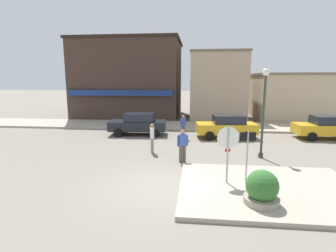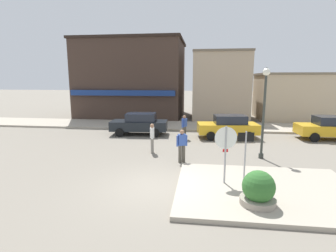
{
  "view_description": "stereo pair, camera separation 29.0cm",
  "coord_description": "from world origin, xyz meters",
  "px_view_note": "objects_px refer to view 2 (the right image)",
  "views": [
    {
      "loc": [
        1.38,
        -9.17,
        3.99
      ],
      "look_at": [
        -0.1,
        4.5,
        1.5
      ],
      "focal_mm": 28.0,
      "sensor_mm": 36.0,
      "label": 1
    },
    {
      "loc": [
        1.66,
        -9.13,
        3.99
      ],
      "look_at": [
        -0.1,
        4.5,
        1.5
      ],
      "focal_mm": 28.0,
      "sensor_mm": 36.0,
      "label": 2
    }
  ],
  "objects_px": {
    "pedestrian_crossing_far": "(184,126)",
    "pedestrian_kerb_side": "(152,137)",
    "parked_car_second": "(228,126)",
    "pedestrian_crossing_near": "(182,145)",
    "one_way_sign": "(245,152)",
    "parked_car_nearest": "(140,123)",
    "lamp_post": "(265,100)",
    "planter": "(258,192)",
    "parked_car_third": "(330,128)",
    "stop_sign": "(226,147)"
  },
  "relations": [
    {
      "from": "parked_car_third",
      "to": "pedestrian_crossing_far",
      "type": "height_order",
      "value": "pedestrian_crossing_far"
    },
    {
      "from": "lamp_post",
      "to": "pedestrian_crossing_far",
      "type": "relative_size",
      "value": 2.82
    },
    {
      "from": "planter",
      "to": "pedestrian_kerb_side",
      "type": "xyz_separation_m",
      "value": [
        -4.42,
        5.74,
        0.31
      ]
    },
    {
      "from": "pedestrian_kerb_side",
      "to": "lamp_post",
      "type": "bearing_deg",
      "value": -2.65
    },
    {
      "from": "stop_sign",
      "to": "parked_car_nearest",
      "type": "distance_m",
      "value": 10.22
    },
    {
      "from": "planter",
      "to": "pedestrian_crossing_near",
      "type": "height_order",
      "value": "pedestrian_crossing_near"
    },
    {
      "from": "parked_car_second",
      "to": "pedestrian_crossing_near",
      "type": "distance_m",
      "value": 6.35
    },
    {
      "from": "pedestrian_crossing_near",
      "to": "pedestrian_kerb_side",
      "type": "distance_m",
      "value": 2.27
    },
    {
      "from": "pedestrian_crossing_far",
      "to": "pedestrian_kerb_side",
      "type": "relative_size",
      "value": 1.0
    },
    {
      "from": "parked_car_third",
      "to": "pedestrian_crossing_near",
      "type": "xyz_separation_m",
      "value": [
        -9.33,
        -6.09,
        0.06
      ]
    },
    {
      "from": "pedestrian_crossing_near",
      "to": "planter",
      "type": "bearing_deg",
      "value": -57.8
    },
    {
      "from": "parked_car_nearest",
      "to": "pedestrian_crossing_near",
      "type": "relative_size",
      "value": 2.55
    },
    {
      "from": "pedestrian_crossing_near",
      "to": "parked_car_second",
      "type": "bearing_deg",
      "value": 64.73
    },
    {
      "from": "stop_sign",
      "to": "pedestrian_kerb_side",
      "type": "xyz_separation_m",
      "value": [
        -3.52,
        4.15,
        -0.65
      ]
    },
    {
      "from": "parked_car_nearest",
      "to": "lamp_post",
      "type": "bearing_deg",
      "value": -32.79
    },
    {
      "from": "parked_car_second",
      "to": "pedestrian_crossing_far",
      "type": "height_order",
      "value": "pedestrian_crossing_far"
    },
    {
      "from": "parked_car_third",
      "to": "one_way_sign",
      "type": "bearing_deg",
      "value": -128.34
    },
    {
      "from": "parked_car_nearest",
      "to": "one_way_sign",
      "type": "bearing_deg",
      "value": -54.59
    },
    {
      "from": "pedestrian_crossing_far",
      "to": "pedestrian_kerb_side",
      "type": "distance_m",
      "value": 3.83
    },
    {
      "from": "lamp_post",
      "to": "parked_car_second",
      "type": "height_order",
      "value": "lamp_post"
    },
    {
      "from": "stop_sign",
      "to": "planter",
      "type": "bearing_deg",
      "value": -60.79
    },
    {
      "from": "parked_car_second",
      "to": "parked_car_third",
      "type": "distance_m",
      "value": 6.63
    },
    {
      "from": "pedestrian_kerb_side",
      "to": "one_way_sign",
      "type": "bearing_deg",
      "value": -42.92
    },
    {
      "from": "pedestrian_crossing_near",
      "to": "pedestrian_kerb_side",
      "type": "relative_size",
      "value": 1.0
    },
    {
      "from": "pedestrian_crossing_near",
      "to": "pedestrian_kerb_side",
      "type": "xyz_separation_m",
      "value": [
        -1.73,
        1.47,
        0.0
      ]
    },
    {
      "from": "one_way_sign",
      "to": "pedestrian_kerb_side",
      "type": "height_order",
      "value": "one_way_sign"
    },
    {
      "from": "parked_car_third",
      "to": "stop_sign",
      "type": "bearing_deg",
      "value": -130.66
    },
    {
      "from": "parked_car_second",
      "to": "pedestrian_crossing_near",
      "type": "height_order",
      "value": "pedestrian_crossing_near"
    },
    {
      "from": "planter",
      "to": "lamp_post",
      "type": "height_order",
      "value": "lamp_post"
    },
    {
      "from": "stop_sign",
      "to": "pedestrian_kerb_side",
      "type": "distance_m",
      "value": 5.48
    },
    {
      "from": "parked_car_second",
      "to": "parked_car_third",
      "type": "bearing_deg",
      "value": 3.0
    },
    {
      "from": "planter",
      "to": "parked_car_third",
      "type": "relative_size",
      "value": 0.3
    },
    {
      "from": "parked_car_third",
      "to": "pedestrian_kerb_side",
      "type": "distance_m",
      "value": 11.98
    },
    {
      "from": "parked_car_nearest",
      "to": "pedestrian_kerb_side",
      "type": "relative_size",
      "value": 2.55
    },
    {
      "from": "lamp_post",
      "to": "parked_car_nearest",
      "type": "height_order",
      "value": "lamp_post"
    },
    {
      "from": "lamp_post",
      "to": "pedestrian_kerb_side",
      "type": "distance_m",
      "value": 6.06
    },
    {
      "from": "parked_car_nearest",
      "to": "pedestrian_kerb_side",
      "type": "distance_m",
      "value": 4.89
    },
    {
      "from": "stop_sign",
      "to": "pedestrian_kerb_side",
      "type": "bearing_deg",
      "value": 130.36
    },
    {
      "from": "stop_sign",
      "to": "planter",
      "type": "height_order",
      "value": "stop_sign"
    },
    {
      "from": "parked_car_nearest",
      "to": "pedestrian_kerb_side",
      "type": "xyz_separation_m",
      "value": [
        1.79,
        -4.55,
        0.06
      ]
    },
    {
      "from": "stop_sign",
      "to": "pedestrian_kerb_side",
      "type": "relative_size",
      "value": 1.43
    },
    {
      "from": "stop_sign",
      "to": "one_way_sign",
      "type": "relative_size",
      "value": 1.1
    },
    {
      "from": "lamp_post",
      "to": "parked_car_second",
      "type": "distance_m",
      "value": 5.17
    },
    {
      "from": "parked_car_second",
      "to": "pedestrian_crossing_far",
      "type": "distance_m",
      "value": 3.02
    },
    {
      "from": "planter",
      "to": "pedestrian_crossing_near",
      "type": "relative_size",
      "value": 0.76
    },
    {
      "from": "pedestrian_kerb_side",
      "to": "parked_car_third",
      "type": "bearing_deg",
      "value": 22.67
    },
    {
      "from": "one_way_sign",
      "to": "parked_car_third",
      "type": "xyz_separation_m",
      "value": [
        6.79,
        8.58,
        -0.52
      ]
    },
    {
      "from": "one_way_sign",
      "to": "lamp_post",
      "type": "height_order",
      "value": "lamp_post"
    },
    {
      "from": "one_way_sign",
      "to": "parked_car_nearest",
      "type": "xyz_separation_m",
      "value": [
        -6.05,
        8.51,
        -0.52
      ]
    },
    {
      "from": "parked_car_second",
      "to": "lamp_post",
      "type": "bearing_deg",
      "value": -74.66
    }
  ]
}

